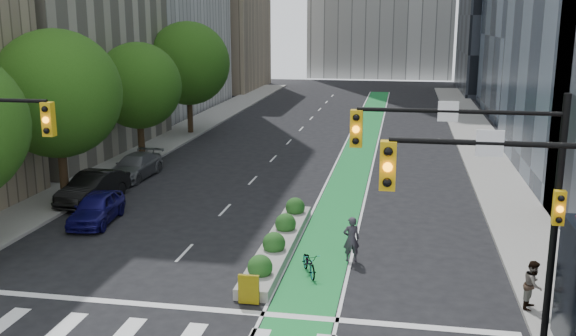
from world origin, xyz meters
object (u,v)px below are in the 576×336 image
at_px(parked_car_left_far, 135,166).
at_px(pedestrian_near, 533,285).
at_px(cyclist, 351,239).
at_px(bicycle, 309,263).
at_px(parked_car_left_mid, 93,187).
at_px(median_planter, 279,241).
at_px(parked_car_left_near, 97,208).

height_order(parked_car_left_far, pedestrian_near, pedestrian_near).
height_order(cyclist, parked_car_left_far, cyclist).
height_order(bicycle, parked_car_left_mid, parked_car_left_mid).
distance_m(parked_car_left_mid, parked_car_left_far, 5.27).
bearing_deg(pedestrian_near, median_planter, 88.14).
distance_m(cyclist, parked_car_left_near, 12.28).
bearing_deg(pedestrian_near, parked_car_left_far, 76.36).
height_order(bicycle, cyclist, cyclist).
height_order(median_planter, pedestrian_near, pedestrian_near).
height_order(bicycle, parked_car_left_far, parked_car_left_far).
bearing_deg(parked_car_left_mid, cyclist, -17.59).
bearing_deg(parked_car_left_near, bicycle, -28.22).
height_order(median_planter, bicycle, median_planter).
height_order(median_planter, cyclist, cyclist).
bearing_deg(parked_car_left_far, parked_car_left_mid, -87.57).
bearing_deg(parked_car_left_far, parked_car_left_near, -75.94).
bearing_deg(pedestrian_near, parked_car_left_near, 93.84).
relative_size(parked_car_left_near, parked_car_left_far, 0.87).
relative_size(bicycle, parked_car_left_mid, 0.35).
distance_m(median_planter, bicycle, 2.80).
bearing_deg(parked_car_left_mid, median_planter, -20.06).
bearing_deg(median_planter, parked_car_left_far, 135.88).
distance_m(bicycle, parked_car_left_mid, 14.36).
bearing_deg(parked_car_left_near, parked_car_left_mid, 113.00).
height_order(median_planter, parked_car_left_near, parked_car_left_near).
xyz_separation_m(bicycle, parked_car_left_mid, (-12.29, 7.42, 0.34)).
height_order(cyclist, parked_car_left_near, cyclist).
xyz_separation_m(parked_car_left_near, pedestrian_near, (18.08, -6.14, 0.24)).
bearing_deg(bicycle, parked_car_left_far, 111.87).
bearing_deg(bicycle, parked_car_left_near, 135.58).
distance_m(median_planter, pedestrian_near, 10.01).
relative_size(parked_car_left_mid, parked_car_left_far, 1.00).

